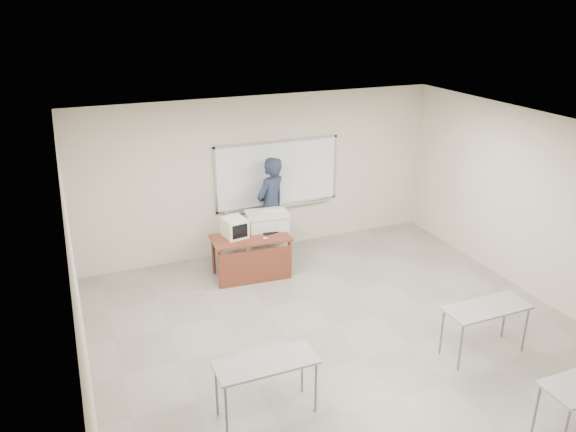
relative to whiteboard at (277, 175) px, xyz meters
name	(u,v)px	position (x,y,z in m)	size (l,w,h in m)	color
floor	(363,359)	(-0.30, -3.97, -1.49)	(7.00, 8.00, 0.01)	gray
whiteboard	(277,175)	(0.00, 0.00, 0.00)	(2.48, 0.10, 1.31)	white
student_desks	(425,375)	(-0.30, -5.32, -0.81)	(4.40, 2.20, 0.73)	#979893
instructor_desk	(253,251)	(-0.91, -1.15, -0.95)	(1.36, 0.68, 0.75)	brown
podium	(268,239)	(-0.50, -0.77, -0.96)	(0.74, 0.54, 1.04)	beige
crt_monitor	(234,227)	(-1.16, -0.91, -0.56)	(0.37, 0.42, 0.35)	beige
laptop	(269,227)	(-0.51, -0.88, -0.67)	(0.34, 0.32, 0.25)	black
mouse	(265,238)	(-0.71, -1.24, -0.71)	(0.10, 0.07, 0.04)	#AEB2B7
keyboard	(273,210)	(-0.35, -0.69, -0.43)	(0.40, 0.13, 0.02)	beige
presenter	(271,207)	(-0.25, -0.31, -0.52)	(0.70, 0.46, 1.93)	black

